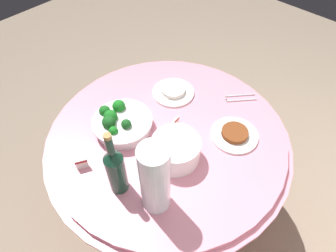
# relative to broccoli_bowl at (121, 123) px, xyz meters

# --- Properties ---
(ground_plane) EXTENTS (6.00, 6.00, 0.00)m
(ground_plane) POSITION_rel_broccoli_bowl_xyz_m (-0.13, 0.18, -0.78)
(ground_plane) COLOR gray
(buffet_table) EXTENTS (1.16, 1.16, 0.74)m
(buffet_table) POSITION_rel_broccoli_bowl_xyz_m (-0.13, 0.18, -0.40)
(buffet_table) COLOR maroon
(buffet_table) RESTS_ON ground_plane
(broccoli_bowl) EXTENTS (0.28, 0.28, 0.11)m
(broccoli_bowl) POSITION_rel_broccoli_bowl_xyz_m (0.00, 0.00, 0.00)
(broccoli_bowl) COLOR white
(broccoli_bowl) RESTS_ON buffet_table
(plate_stack) EXTENTS (0.21, 0.21, 0.11)m
(plate_stack) POSITION_rel_broccoli_bowl_xyz_m (-0.05, 0.30, 0.01)
(plate_stack) COLOR white
(plate_stack) RESTS_ON buffet_table
(wine_bottle) EXTENTS (0.07, 0.07, 0.34)m
(wine_bottle) POSITION_rel_broccoli_bowl_xyz_m (0.21, 0.23, 0.09)
(wine_bottle) COLOR #143826
(wine_bottle) RESTS_ON buffet_table
(decorative_fruit_vase) EXTENTS (0.11, 0.11, 0.34)m
(decorative_fruit_vase) POSITION_rel_broccoli_bowl_xyz_m (0.16, 0.38, 0.11)
(decorative_fruit_vase) COLOR silver
(decorative_fruit_vase) RESTS_ON buffet_table
(serving_tongs) EXTENTS (0.15, 0.14, 0.01)m
(serving_tongs) POSITION_rel_broccoli_bowl_xyz_m (-0.55, 0.29, -0.04)
(serving_tongs) COLOR silver
(serving_tongs) RESTS_ON buffet_table
(food_plate_stir_fry) EXTENTS (0.22, 0.22, 0.03)m
(food_plate_stir_fry) POSITION_rel_broccoli_bowl_xyz_m (-0.33, 0.42, -0.03)
(food_plate_stir_fry) COLOR white
(food_plate_stir_fry) RESTS_ON buffet_table
(food_plate_rice) EXTENTS (0.22, 0.22, 0.04)m
(food_plate_rice) POSITION_rel_broccoli_bowl_xyz_m (-0.35, 0.02, -0.03)
(food_plate_rice) COLOR white
(food_plate_rice) RESTS_ON buffet_table
(label_placard_front) EXTENTS (0.05, 0.03, 0.05)m
(label_placard_front) POSITION_rel_broccoli_bowl_xyz_m (0.26, 0.04, -0.01)
(label_placard_front) COLOR white
(label_placard_front) RESTS_ON buffet_table
(label_placard_mid) EXTENTS (0.05, 0.01, 0.05)m
(label_placard_mid) POSITION_rel_broccoli_bowl_xyz_m (-0.18, 0.18, -0.01)
(label_placard_mid) COLOR white
(label_placard_mid) RESTS_ON buffet_table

